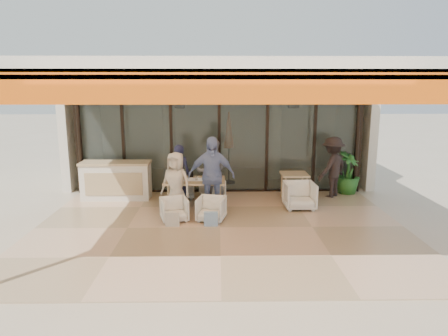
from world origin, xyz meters
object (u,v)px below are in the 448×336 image
object	(u,v)px
dining_table	(194,182)
side_chair	(300,194)
diner_periwinkle	(211,176)
diner_cream	(176,184)
potted_palm	(348,173)
diner_navy	(179,174)
standing_woman	(332,167)
chair_far_left	(182,186)
chair_near_left	(174,208)
side_table	(294,177)
chair_near_right	(211,208)
diner_grey	(212,172)
host_counter	(116,180)
chair_far_right	(212,187)

from	to	relation	value
dining_table	side_chair	distance (m)	2.64
diner_periwinkle	diner_cream	bearing A→B (deg)	174.88
side_chair	potted_palm	xyz separation A→B (m)	(1.64, 1.40, 0.23)
diner_navy	standing_woman	size ratio (longest dim) A/B	0.93
chair_far_left	chair_near_left	size ratio (longest dim) A/B	1.10
chair_far_left	side_table	distance (m)	3.06
diner_cream	chair_near_right	bearing A→B (deg)	-9.30
diner_periwinkle	chair_near_left	bearing A→B (deg)	-154.36
diner_navy	diner_periwinkle	world-z (taller)	diner_periwinkle
chair_far_left	diner_navy	xyz separation A→B (m)	(0.00, -0.50, 0.45)
chair_far_left	diner_grey	world-z (taller)	diner_grey
diner_navy	side_chair	distance (m)	3.10
host_counter	chair_near_right	xyz separation A→B (m)	(2.58, -1.80, -0.22)
host_counter	standing_woman	distance (m)	5.87
dining_table	standing_woman	world-z (taller)	standing_woman
chair_far_right	chair_near_left	xyz separation A→B (m)	(-0.84, -1.90, 0.00)
side_table	dining_table	bearing A→B (deg)	-165.91
host_counter	side_chair	size ratio (longest dim) A/B	2.44
dining_table	diner_navy	bearing A→B (deg)	132.91
host_counter	chair_far_right	xyz separation A→B (m)	(2.58, 0.10, -0.23)
side_table	chair_far_left	bearing A→B (deg)	174.60
standing_woman	dining_table	bearing A→B (deg)	-27.12
host_counter	diner_navy	bearing A→B (deg)	-12.80
diner_periwinkle	diner_navy	bearing A→B (deg)	127.91
standing_woman	potted_palm	world-z (taller)	standing_woman
dining_table	diner_navy	xyz separation A→B (m)	(-0.41, 0.44, 0.10)
dining_table	standing_woman	bearing A→B (deg)	14.67
chair_near_left	potted_palm	world-z (taller)	potted_palm
host_counter	standing_woman	world-z (taller)	standing_woman
diner_cream	diner_navy	bearing A→B (deg)	111.46
chair_far_right	diner_cream	world-z (taller)	diner_cream
diner_periwinkle	side_table	size ratio (longest dim) A/B	2.52
side_table	host_counter	bearing A→B (deg)	177.82
host_counter	dining_table	bearing A→B (deg)	-21.28
chair_far_left	side_chair	bearing A→B (deg)	153.64
standing_woman	diner_navy	bearing A→B (deg)	-34.48
chair_near_right	dining_table	bearing A→B (deg)	127.14
dining_table	standing_woman	distance (m)	3.84
chair_near_right	diner_navy	world-z (taller)	diner_navy
chair_near_left	standing_woman	bearing A→B (deg)	9.14
chair_near_left	side_table	xyz separation A→B (m)	(3.03, 1.61, 0.34)
host_counter	chair_far_right	world-z (taller)	host_counter
chair_far_right	diner_cream	xyz separation A→B (m)	(-0.84, -1.40, 0.46)
chair_far_right	potted_palm	xyz separation A→B (m)	(3.83, 0.36, 0.31)
host_counter	chair_far_right	bearing A→B (deg)	2.33
diner_cream	chair_far_left	bearing A→B (deg)	111.46
diner_grey	side_table	xyz separation A→B (m)	(2.19, 0.21, -0.21)
side_chair	diner_navy	bearing A→B (deg)	168.76
chair_far_left	standing_woman	xyz separation A→B (m)	(4.12, 0.03, 0.51)
diner_grey	potted_palm	xyz separation A→B (m)	(3.83, 0.86, -0.24)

